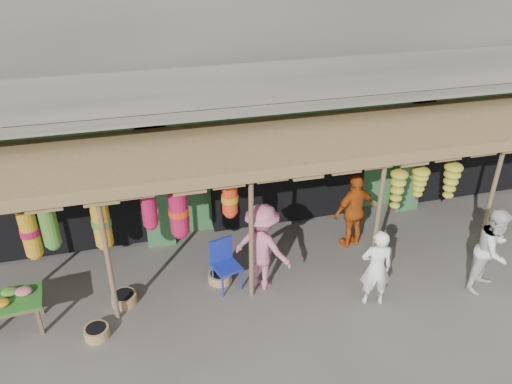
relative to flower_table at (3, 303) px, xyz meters
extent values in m
plane|color=#514C47|center=(5.83, 0.01, -0.62)|extent=(80.00, 80.00, 0.00)
cube|color=#2D6033|center=(5.83, 5.16, 0.88)|extent=(16.00, 5.70, 3.00)
cube|color=gray|center=(5.83, 1.66, 2.58)|extent=(16.00, 0.90, 0.22)
cube|color=gray|center=(5.83, 1.26, 3.08)|extent=(16.00, 0.10, 0.80)
cube|color=#2D6033|center=(5.83, 2.06, 2.23)|extent=(16.00, 0.35, 0.35)
cube|color=yellow|center=(0.83, 1.98, 2.13)|extent=(1.70, 0.06, 0.55)
cube|color=#B21414|center=(0.83, 1.94, 2.13)|extent=(1.30, 0.02, 0.30)
cube|color=black|center=(0.83, 3.01, 0.73)|extent=(3.60, 2.00, 2.50)
cube|color=black|center=(5.83, 3.01, 0.73)|extent=(3.60, 2.00, 2.50)
cube|color=black|center=(10.83, 3.01, 0.73)|extent=(3.60, 2.00, 2.50)
cube|color=#2D6033|center=(2.83, 2.06, 0.88)|extent=(0.60, 0.35, 3.00)
cube|color=#2D6033|center=(8.83, 2.06, 0.88)|extent=(0.60, 0.35, 3.00)
cylinder|color=brown|center=(1.83, -0.19, 0.68)|extent=(0.09, 0.09, 2.60)
cylinder|color=brown|center=(4.33, -0.19, 0.68)|extent=(0.09, 0.09, 2.60)
cylinder|color=brown|center=(6.83, -0.19, 0.68)|extent=(0.09, 0.09, 2.60)
cylinder|color=brown|center=(9.33, -0.19, 0.68)|extent=(0.09, 0.09, 2.60)
cylinder|color=brown|center=(5.58, -0.19, 1.88)|extent=(12.90, 0.08, 0.08)
cylinder|color=brown|center=(2.83, 0.21, 1.73)|extent=(5.50, 0.06, 0.06)
cube|color=brown|center=(5.83, 0.91, 2.06)|extent=(14.00, 2.70, 0.22)
cube|color=brown|center=(0.54, -0.24, -0.34)|extent=(0.07, 0.07, 0.57)
cube|color=brown|center=(0.49, 0.29, -0.34)|extent=(0.07, 0.07, 0.57)
cube|color=brown|center=(-0.01, -0.02, -0.02)|extent=(1.30, 0.82, 0.05)
cube|color=#26661E|center=(-0.01, -0.02, 0.03)|extent=(1.35, 0.87, 0.03)
ellipsoid|color=orange|center=(0.00, -0.11, 0.09)|extent=(0.30, 0.25, 0.12)
ellipsoid|color=#D66B7E|center=(0.33, 0.12, 0.09)|extent=(0.30, 0.25, 0.12)
ellipsoid|color=#4F882D|center=(0.10, 0.17, 0.09)|extent=(0.30, 0.25, 0.12)
cylinder|color=#1829A1|center=(3.79, -0.08, -0.39)|extent=(0.04, 0.04, 0.45)
cylinder|color=#1829A1|center=(4.19, 0.03, -0.39)|extent=(0.04, 0.04, 0.45)
cylinder|color=#1829A1|center=(3.68, 0.31, -0.39)|extent=(0.04, 0.04, 0.45)
cylinder|color=#1829A1|center=(4.07, 0.42, -0.39)|extent=(0.04, 0.04, 0.45)
cube|color=#1829A1|center=(3.93, 0.17, -0.14)|extent=(0.59, 0.59, 0.06)
cube|color=#1829A1|center=(3.87, 0.39, 0.13)|extent=(0.47, 0.18, 0.51)
cylinder|color=olive|center=(1.96, 0.21, -0.52)|extent=(0.52, 0.52, 0.20)
cylinder|color=#895E3D|center=(3.83, 0.40, -0.53)|extent=(0.63, 0.63, 0.19)
cylinder|color=#946545|center=(1.47, -0.56, -0.52)|extent=(0.51, 0.51, 0.20)
imported|color=white|center=(6.49, -0.95, 0.17)|extent=(0.65, 0.50, 1.58)
imported|color=silver|center=(8.81, -1.12, 0.25)|extent=(1.06, 0.98, 1.74)
imported|color=#BF4D12|center=(6.89, 0.89, 0.24)|extent=(1.08, 0.62, 1.73)
imported|color=#C56886|center=(4.61, 0.05, 0.29)|extent=(1.32, 1.28, 1.81)
camera|label=1|loc=(2.50, -7.42, 5.76)|focal=35.00mm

